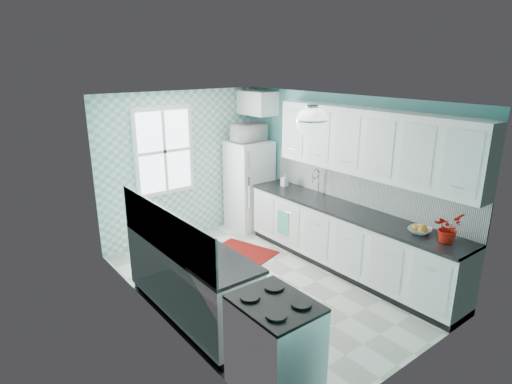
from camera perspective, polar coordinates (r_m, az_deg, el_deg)
floor at (r=6.09m, az=1.10°, el=-12.04°), size 3.00×4.40×0.02m
ceiling at (r=5.34m, az=1.26°, el=12.29°), size 3.00×4.40×0.02m
wall_back at (r=7.37m, az=-9.74°, el=3.49°), size 3.00×0.02×2.50m
wall_front at (r=4.23m, az=20.59°, el=-7.93°), size 3.00×0.02×2.50m
wall_left at (r=4.83m, az=-12.90°, el=-4.06°), size 0.02×4.40×2.50m
wall_right at (r=6.61m, az=11.40°, el=1.80°), size 0.02×4.40×2.50m
accent_wall at (r=7.35m, az=-9.66°, el=3.46°), size 3.00×0.01×2.50m
window at (r=7.11m, az=-12.16°, el=5.33°), size 1.04×0.05×1.44m
backsplash_right at (r=6.36m, az=13.95°, el=0.52°), size 0.02×3.60×0.51m
backsplash_left at (r=4.80m, az=-12.23°, el=-4.89°), size 0.02×2.15×0.51m
upper_cabinets_right at (r=5.96m, az=15.02°, el=6.32°), size 0.33×3.20×0.90m
upper_cabinet_fridge at (r=7.59m, az=0.11°, el=11.79°), size 0.40×0.74×0.40m
ceiling_light at (r=4.77m, az=7.40°, el=9.30°), size 0.34×0.34×0.35m
base_cabinets_right at (r=6.40m, az=11.85°, el=-6.34°), size 0.60×3.60×0.90m
countertop_right at (r=6.22m, az=12.02°, el=-2.40°), size 0.63×3.60×0.04m
base_cabinets_left at (r=5.23m, az=-8.82°, el=-11.77°), size 0.60×2.15×0.90m
countertop_left at (r=5.03m, az=-8.92°, el=-7.04°), size 0.63×2.15×0.04m
fridge at (r=7.74m, az=-0.92°, el=0.94°), size 0.70×0.69×1.60m
stove at (r=4.13m, az=2.50°, el=-19.78°), size 0.61×0.77×0.92m
sink at (r=6.73m, az=7.08°, el=-0.56°), size 0.56×0.47×0.53m
rug at (r=6.94m, az=-1.83°, el=-8.04°), size 0.95×1.15×0.02m
dish_towel at (r=6.84m, az=3.62°, el=-4.16°), size 0.07×0.26×0.39m
fruit_bowl at (r=5.61m, az=21.00°, el=-4.81°), size 0.32×0.32×0.07m
potted_plant at (r=5.41m, az=24.19°, el=-4.38°), size 0.33×0.29×0.35m
soap_bottle at (r=7.16m, az=3.84°, el=1.63°), size 0.10×0.10×0.22m
microwave at (r=7.53m, az=-0.96°, el=7.94°), size 0.57×0.39×0.31m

